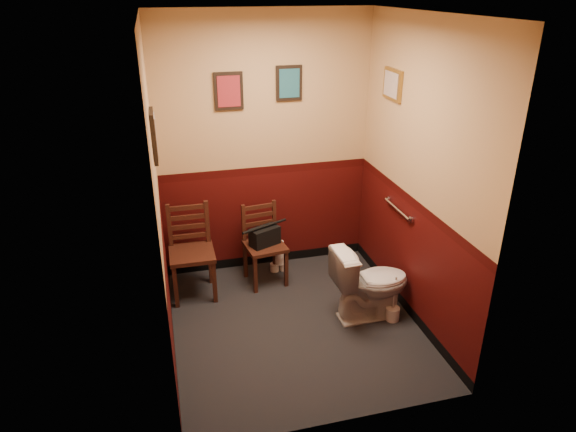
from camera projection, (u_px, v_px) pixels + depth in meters
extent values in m
cube|color=black|center=(295.00, 324.00, 4.77)|extent=(2.20, 2.40, 0.00)
cube|color=silver|center=(297.00, 13.00, 3.65)|extent=(2.20, 2.40, 0.00)
cube|color=#3B0908|center=(265.00, 148.00, 5.27)|extent=(2.20, 0.00, 2.70)
cube|color=#3B0908|center=(347.00, 259.00, 3.15)|extent=(2.20, 0.00, 2.70)
cube|color=#3B0908|center=(158.00, 202.00, 3.96)|extent=(0.00, 2.40, 2.70)
cube|color=#3B0908|center=(417.00, 178.00, 4.46)|extent=(0.00, 2.40, 2.70)
cylinder|color=silver|center=(397.00, 209.00, 4.84)|extent=(0.03, 0.50, 0.03)
cylinder|color=silver|center=(411.00, 220.00, 4.62)|extent=(0.02, 0.06, 0.06)
cylinder|color=silver|center=(388.00, 199.00, 5.07)|extent=(0.02, 0.06, 0.06)
cube|color=black|center=(229.00, 91.00, 4.93)|extent=(0.28, 0.03, 0.36)
cube|color=maroon|center=(229.00, 91.00, 4.91)|extent=(0.22, 0.01, 0.30)
cube|color=black|center=(289.00, 83.00, 5.04)|extent=(0.26, 0.03, 0.34)
cube|color=#215A6A|center=(289.00, 83.00, 5.03)|extent=(0.20, 0.01, 0.28)
cube|color=black|center=(154.00, 136.00, 3.85)|extent=(0.03, 0.30, 0.38)
cube|color=tan|center=(156.00, 136.00, 3.85)|extent=(0.01, 0.24, 0.31)
cube|color=olive|center=(393.00, 84.00, 4.70)|extent=(0.03, 0.34, 0.28)
cube|color=tan|center=(391.00, 84.00, 4.69)|extent=(0.01, 0.28, 0.22)
imported|color=white|center=(371.00, 283.00, 4.76)|extent=(0.74, 0.43, 0.71)
cylinder|color=silver|center=(392.00, 313.00, 4.82)|extent=(0.13, 0.13, 0.13)
cylinder|color=silver|center=(394.00, 294.00, 4.73)|extent=(0.02, 0.02, 0.37)
cube|color=#401D13|center=(192.00, 254.00, 5.05)|extent=(0.44, 0.44, 0.04)
cube|color=#401D13|center=(176.00, 286.00, 4.94)|extent=(0.04, 0.04, 0.47)
cube|color=#401D13|center=(174.00, 267.00, 5.27)|extent=(0.04, 0.04, 0.47)
cube|color=#401D13|center=(214.00, 281.00, 5.02)|extent=(0.04, 0.04, 0.47)
cube|color=#401D13|center=(210.00, 263.00, 5.35)|extent=(0.04, 0.04, 0.47)
cube|color=#401D13|center=(169.00, 226.00, 5.08)|extent=(0.04, 0.04, 0.47)
cube|color=#401D13|center=(207.00, 222.00, 5.16)|extent=(0.04, 0.04, 0.47)
cube|color=#401D13|center=(190.00, 236.00, 5.17)|extent=(0.35, 0.03, 0.05)
cube|color=#401D13|center=(189.00, 227.00, 5.13)|extent=(0.35, 0.03, 0.05)
cube|color=#401D13|center=(188.00, 217.00, 5.09)|extent=(0.35, 0.03, 0.05)
cube|color=#401D13|center=(187.00, 208.00, 5.05)|extent=(0.35, 0.03, 0.05)
cube|color=#401D13|center=(265.00, 246.00, 5.30)|extent=(0.44, 0.44, 0.04)
cube|color=#401D13|center=(255.00, 275.00, 5.18)|extent=(0.04, 0.04, 0.42)
cube|color=#401D13|center=(245.00, 259.00, 5.47)|extent=(0.04, 0.04, 0.42)
cube|color=#401D13|center=(286.00, 268.00, 5.30)|extent=(0.04, 0.04, 0.42)
cube|color=#401D13|center=(275.00, 254.00, 5.58)|extent=(0.04, 0.04, 0.42)
cube|color=#401D13|center=(244.00, 224.00, 5.30)|extent=(0.04, 0.04, 0.42)
cube|color=#401D13|center=(274.00, 219.00, 5.41)|extent=(0.04, 0.04, 0.42)
cube|color=#401D13|center=(259.00, 231.00, 5.40)|extent=(0.32, 0.06, 0.04)
cube|color=#401D13|center=(259.00, 223.00, 5.36)|extent=(0.32, 0.06, 0.04)
cube|color=#401D13|center=(259.00, 215.00, 5.33)|extent=(0.32, 0.06, 0.04)
cube|color=#401D13|center=(259.00, 207.00, 5.29)|extent=(0.32, 0.06, 0.04)
cube|color=black|center=(265.00, 236.00, 5.25)|extent=(0.34, 0.26, 0.19)
cylinder|color=black|center=(265.00, 226.00, 5.20)|extent=(0.25, 0.13, 0.03)
cylinder|color=silver|center=(275.00, 267.00, 5.65)|extent=(0.10, 0.10, 0.09)
cylinder|color=silver|center=(284.00, 266.00, 5.67)|extent=(0.10, 0.10, 0.09)
cylinder|color=silver|center=(279.00, 260.00, 5.61)|extent=(0.10, 0.10, 0.09)
cylinder|color=silver|center=(280.00, 253.00, 5.56)|extent=(0.10, 0.10, 0.09)
cylinder|color=silver|center=(279.00, 245.00, 5.55)|extent=(0.10, 0.10, 0.09)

